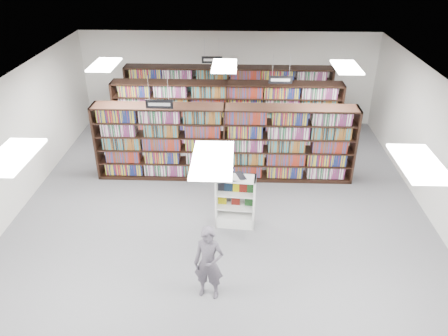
{
  "coord_description": "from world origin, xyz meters",
  "views": [
    {
      "loc": [
        0.37,
        -8.66,
        6.14
      ],
      "look_at": [
        0.04,
        0.5,
        1.1
      ],
      "focal_mm": 35.0,
      "sensor_mm": 36.0,
      "label": 1
    }
  ],
  "objects_px": {
    "bookshelf_row_near": "(224,143)",
    "endcap_display": "(236,207)",
    "open_book": "(229,176)",
    "shopper": "(209,263)"
  },
  "relations": [
    {
      "from": "bookshelf_row_near",
      "to": "endcap_display",
      "type": "distance_m",
      "value": 2.3
    },
    {
      "from": "endcap_display",
      "to": "shopper",
      "type": "xyz_separation_m",
      "value": [
        -0.46,
        -2.33,
        0.33
      ]
    },
    {
      "from": "bookshelf_row_near",
      "to": "open_book",
      "type": "xyz_separation_m",
      "value": [
        0.19,
        -2.24,
        0.24
      ]
    },
    {
      "from": "open_book",
      "to": "shopper",
      "type": "height_order",
      "value": "shopper"
    },
    {
      "from": "bookshelf_row_near",
      "to": "shopper",
      "type": "xyz_separation_m",
      "value": [
        -0.13,
        -4.52,
        -0.28
      ]
    },
    {
      "from": "open_book",
      "to": "shopper",
      "type": "relative_size",
      "value": 0.5
    },
    {
      "from": "shopper",
      "to": "open_book",
      "type": "bearing_deg",
      "value": 91.69
    },
    {
      "from": "bookshelf_row_near",
      "to": "open_book",
      "type": "relative_size",
      "value": 9.09
    },
    {
      "from": "shopper",
      "to": "bookshelf_row_near",
      "type": "bearing_deg",
      "value": 97.86
    },
    {
      "from": "bookshelf_row_near",
      "to": "shopper",
      "type": "relative_size",
      "value": 4.56
    }
  ]
}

